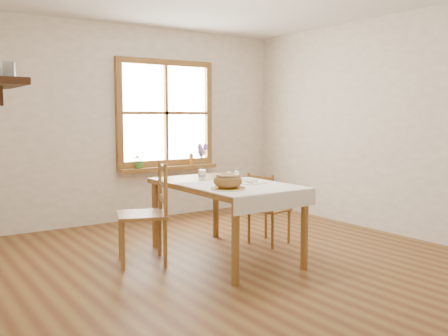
% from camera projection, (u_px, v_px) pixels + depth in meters
% --- Properties ---
extents(ground, '(5.00, 5.00, 0.00)m').
position_uv_depth(ground, '(242.00, 264.00, 4.76)').
color(ground, brown).
rests_on(ground, ground).
extents(room_walls, '(4.60, 5.10, 2.65)m').
position_uv_depth(room_walls, '(242.00, 84.00, 4.58)').
color(room_walls, white).
rests_on(room_walls, ground).
extents(window, '(1.46, 0.08, 1.46)m').
position_uv_depth(window, '(166.00, 113.00, 6.91)').
color(window, olive).
rests_on(window, ground).
extents(window_sill, '(1.46, 0.20, 0.05)m').
position_uv_depth(window_sill, '(169.00, 168.00, 6.94)').
color(window_sill, olive).
rests_on(window_sill, ground).
extents(wall_shelf, '(0.16, 0.60, 0.24)m').
position_uv_depth(wall_shelf, '(3.00, 82.00, 2.89)').
color(wall_shelf, '#422715').
rests_on(wall_shelf, ground).
extents(dining_table, '(0.90, 1.60, 0.75)m').
position_uv_depth(dining_table, '(224.00, 192.00, 4.93)').
color(dining_table, olive).
rests_on(dining_table, ground).
extents(table_linen, '(0.91, 0.99, 0.01)m').
position_uv_depth(table_linen, '(242.00, 186.00, 4.68)').
color(table_linen, white).
rests_on(table_linen, dining_table).
extents(chair_left, '(0.60, 0.59, 0.97)m').
position_uv_depth(chair_left, '(142.00, 213.00, 4.76)').
color(chair_left, olive).
rests_on(chair_left, ground).
extents(chair_right, '(0.47, 0.46, 0.79)m').
position_uv_depth(chair_right, '(269.00, 208.00, 5.50)').
color(chair_right, olive).
rests_on(chair_right, ground).
extents(bread_plate, '(0.31, 0.31, 0.02)m').
position_uv_depth(bread_plate, '(228.00, 188.00, 4.44)').
color(bread_plate, white).
rests_on(bread_plate, table_linen).
extents(bread_loaf, '(0.26, 0.26, 0.14)m').
position_uv_depth(bread_loaf, '(228.00, 180.00, 4.43)').
color(bread_loaf, olive).
rests_on(bread_loaf, bread_plate).
extents(egg_napkin, '(0.24, 0.21, 0.01)m').
position_uv_depth(egg_napkin, '(252.00, 183.00, 4.83)').
color(egg_napkin, white).
rests_on(egg_napkin, table_linen).
extents(eggs, '(0.19, 0.17, 0.04)m').
position_uv_depth(eggs, '(252.00, 180.00, 4.82)').
color(eggs, white).
rests_on(eggs, egg_napkin).
extents(salt_shaker, '(0.06, 0.06, 0.09)m').
position_uv_depth(salt_shaker, '(229.00, 176.00, 5.07)').
color(salt_shaker, white).
rests_on(salt_shaker, table_linen).
extents(pepper_shaker, '(0.07, 0.07, 0.10)m').
position_uv_depth(pepper_shaker, '(237.00, 175.00, 5.06)').
color(pepper_shaker, white).
rests_on(pepper_shaker, table_linen).
extents(flower_vase, '(0.09, 0.09, 0.09)m').
position_uv_depth(flower_vase, '(202.00, 175.00, 5.24)').
color(flower_vase, white).
rests_on(flower_vase, dining_table).
extents(lavender_bouquet, '(0.14, 0.14, 0.27)m').
position_uv_depth(lavender_bouquet, '(202.00, 158.00, 5.22)').
color(lavender_bouquet, '#8361AB').
rests_on(lavender_bouquet, flower_vase).
extents(potted_plant, '(0.25, 0.27, 0.17)m').
position_uv_depth(potted_plant, '(139.00, 162.00, 6.68)').
color(potted_plant, '#407C31').
rests_on(potted_plant, window_sill).
extents(amber_bottle, '(0.07, 0.07, 0.17)m').
position_uv_depth(amber_bottle, '(191.00, 159.00, 7.13)').
color(amber_bottle, '#A4631E').
rests_on(amber_bottle, window_sill).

